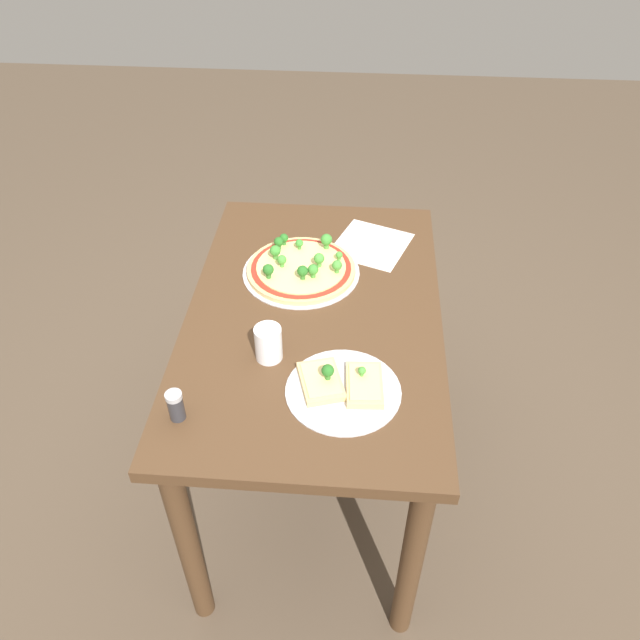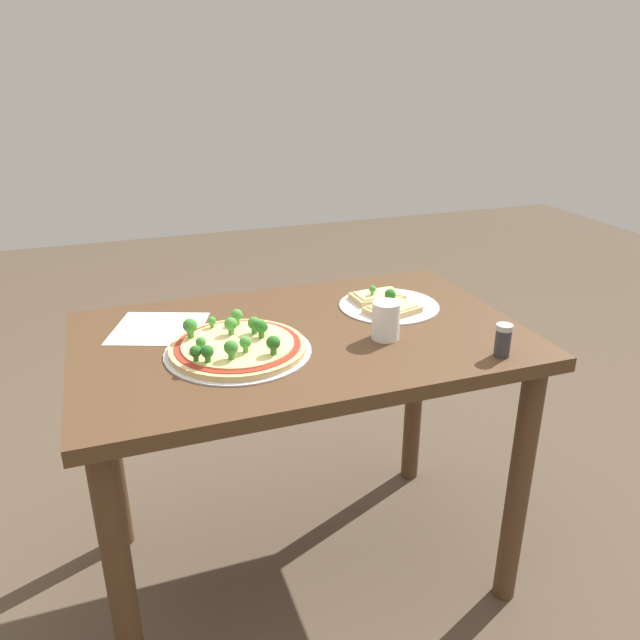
% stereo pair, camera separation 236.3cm
% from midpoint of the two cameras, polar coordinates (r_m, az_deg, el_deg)
% --- Properties ---
extents(ground_plane, '(8.00, 8.00, 0.00)m').
position_cam_midpoint_polar(ground_plane, '(1.82, 25.65, -32.77)').
color(ground_plane, brown).
extents(dining_table, '(1.13, 0.71, 0.77)m').
position_cam_midpoint_polar(dining_table, '(1.27, 34.80, -23.32)').
color(dining_table, '#4C331E').
rests_on(dining_table, ground_plane).
extents(pizza_tray_whole, '(0.35, 0.35, 0.07)m').
position_cam_midpoint_polar(pizza_tray_whole, '(1.21, 31.98, -13.32)').
color(pizza_tray_whole, silver).
rests_on(pizza_tray_whole, dining_table).
extents(pizza_tray_slice, '(0.28, 0.28, 0.07)m').
position_cam_midpoint_polar(pizza_tray_slice, '(1.15, 48.47, -31.18)').
color(pizza_tray_slice, silver).
rests_on(pizza_tray_slice, dining_table).
extents(drinking_cup, '(0.07, 0.07, 0.10)m').
position_cam_midpoint_polar(drinking_cup, '(1.02, 37.89, -28.87)').
color(drinking_cup, white).
rests_on(drinking_cup, dining_table).
extents(condiment_shaker, '(0.04, 0.04, 0.08)m').
position_cam_midpoint_polar(condiment_shaker, '(0.92, 31.91, -43.61)').
color(condiment_shaker, '#333338').
rests_on(condiment_shaker, dining_table).
extents(paper_menu, '(0.29, 0.28, 0.00)m').
position_cam_midpoint_polar(paper_menu, '(1.41, 37.01, -7.93)').
color(paper_menu, white).
rests_on(paper_menu, dining_table).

